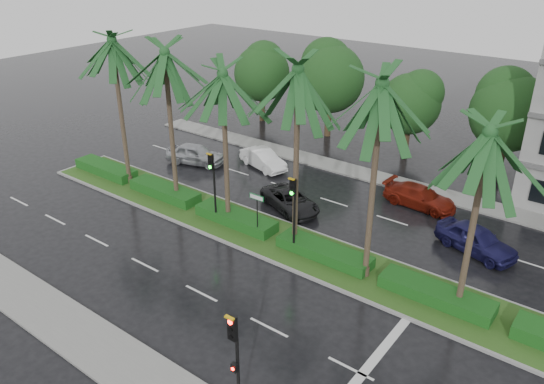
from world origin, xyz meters
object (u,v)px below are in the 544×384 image
Objects in this scene: car_silver at (196,154)px; car_red at (420,197)px; street_sign at (257,205)px; car_blue at (476,239)px; car_white at (263,159)px; signal_near at (236,362)px; signal_median_left at (213,178)px; car_darkgrey at (290,200)px.

car_red is at bearing -95.18° from car_silver.
street_sign is 11.73m from car_blue.
car_white is 16.16m from car_blue.
signal_near is at bearing -148.98° from car_silver.
car_silver is at bearing 141.12° from signal_median_left.
car_blue is at bearing -81.95° from car_white.
car_blue is at bearing 25.33° from signal_median_left.
signal_median_left is 9.21m from car_white.
signal_near reaches higher than car_darkgrey.
street_sign is (3.00, 0.18, -0.87)m from signal_median_left.
signal_near is 13.93m from signal_median_left.
car_white is (-3.00, 8.39, -2.32)m from signal_median_left.
car_white is at bearing 74.56° from car_darkgrey.
signal_median_left is 9.89m from car_silver.
car_white reaches higher than car_red.
street_sign is 10.84m from car_red.
car_darkgrey is (5.34, -4.17, -0.06)m from car_white.
car_silver is 1.00× the size of car_blue.
car_darkgrey is 1.01× the size of car_blue.
signal_median_left is 14.56m from car_blue.
car_white is at bearing 125.72° from signal_near.
car_blue reaches higher than car_white.
car_red is at bearing -68.97° from car_white.
car_blue is (16.00, -2.24, 0.07)m from car_white.
signal_near is 1.00× the size of car_silver.
signal_near is 0.96× the size of car_red.
signal_median_left is 12.89m from car_red.
street_sign is at bearing -127.82° from car_white.
signal_median_left is 1.00× the size of car_silver.
car_blue reaches higher than car_darkgrey.
signal_near is 0.98× the size of car_darkgrey.
car_darkgrey is 0.98× the size of car_red.
car_darkgrey is at bearing -111.99° from car_white.
car_silver is (-7.50, 6.05, -2.25)m from signal_median_left.
street_sign is (-7.00, 9.87, -0.38)m from signal_near.
car_silver is 1.06× the size of car_white.
car_silver is (-10.50, 5.87, -1.38)m from street_sign.
car_red is (16.00, 3.35, -0.09)m from car_silver.
street_sign is 0.63× the size of car_white.
signal_near reaches higher than street_sign.
signal_near is 16.22m from car_blue.
car_red is at bearing -27.35° from car_darkgrey.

